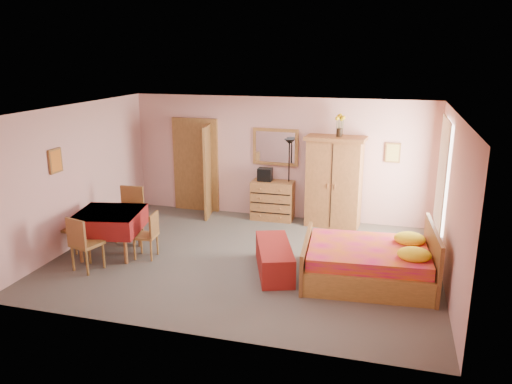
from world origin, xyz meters
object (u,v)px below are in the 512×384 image
(stereo, at_px, (265,175))
(dining_table, at_px, (111,233))
(wall_mirror, at_px, (275,147))
(chair_east, at_px, (145,235))
(chair_north, at_px, (128,215))
(chest_of_drawers, at_px, (273,200))
(bed, at_px, (368,253))
(bench, at_px, (274,258))
(chair_west, at_px, (73,228))
(floor_lamp, at_px, (289,180))
(chair_south, at_px, (87,243))
(sunflower_vase, at_px, (340,125))
(wardrobe, at_px, (334,182))

(stereo, xyz_separation_m, dining_table, (-2.15, -2.65, -0.59))
(wall_mirror, bearing_deg, chair_east, -117.56)
(wall_mirror, xyz_separation_m, chair_north, (-2.35, -2.17, -1.04))
(chest_of_drawers, xyz_separation_m, stereo, (-0.17, -0.01, 0.56))
(bed, bearing_deg, bench, 178.12)
(chair_west, bearing_deg, chest_of_drawers, 133.28)
(floor_lamp, height_order, chair_south, floor_lamp)
(chair_west, bearing_deg, bed, 93.67)
(chair_north, bearing_deg, bed, 169.84)
(stereo, distance_m, chair_south, 4.01)
(chair_south, bearing_deg, bench, 30.00)
(sunflower_vase, height_order, chair_south, sunflower_vase)
(chair_east, bearing_deg, chair_north, 40.94)
(chest_of_drawers, xyz_separation_m, wall_mirror, (0.00, 0.21, 1.13))
(floor_lamp, bearing_deg, wardrobe, -7.24)
(chair_west, bearing_deg, bench, 93.31)
(floor_lamp, distance_m, bench, 2.77)
(wall_mirror, height_order, chair_north, wall_mirror)
(chest_of_drawers, relative_size, floor_lamp, 0.51)
(chest_of_drawers, relative_size, chair_north, 0.87)
(stereo, xyz_separation_m, chair_south, (-2.17, -3.34, -0.52))
(chest_of_drawers, distance_m, dining_table, 3.53)
(wall_mirror, bearing_deg, wardrobe, -8.76)
(wardrobe, xyz_separation_m, bed, (0.84, -2.49, -0.47))
(floor_lamp, xyz_separation_m, chair_east, (-1.98, -2.70, -0.47))
(chair_east, bearing_deg, chair_west, 87.37)
(wall_mirror, relative_size, sunflower_vase, 2.20)
(sunflower_vase, height_order, bed, sunflower_vase)
(chair_east, bearing_deg, wardrobe, -54.39)
(stereo, height_order, sunflower_vase, sunflower_vase)
(floor_lamp, height_order, bench, floor_lamp)
(bed, distance_m, bench, 1.50)
(wall_mirror, height_order, bed, wall_mirror)
(chair_north, xyz_separation_m, chair_west, (-0.71, -0.74, -0.08))
(stereo, distance_m, chair_north, 2.97)
(stereo, bearing_deg, chair_south, -122.99)
(wall_mirror, distance_m, bench, 3.18)
(bed, bearing_deg, chest_of_drawers, 125.67)
(bed, relative_size, bench, 1.44)
(wall_mirror, distance_m, stereo, 0.63)
(wall_mirror, xyz_separation_m, chair_west, (-3.07, -2.91, -1.12))
(sunflower_vase, distance_m, chair_south, 5.22)
(wardrobe, height_order, chair_west, wardrobe)
(wall_mirror, distance_m, floor_lamp, 0.76)
(chest_of_drawers, relative_size, bench, 0.64)
(chest_of_drawers, height_order, chair_north, chair_north)
(bench, xyz_separation_m, chair_south, (-3.00, -0.74, 0.23))
(bed, height_order, chair_east, bed)
(wall_mirror, height_order, chair_south, wall_mirror)
(bed, xyz_separation_m, chair_west, (-5.21, -0.16, -0.04))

